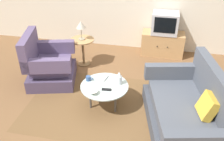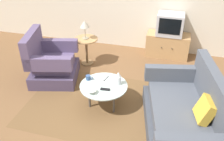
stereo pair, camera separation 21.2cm
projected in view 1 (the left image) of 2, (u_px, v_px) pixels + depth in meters
name	position (u px, v px, depth m)	size (l,w,h in m)	color
ground_plane	(108.00, 107.00, 4.10)	(16.00, 16.00, 0.00)	brown
area_rug	(105.00, 105.00, 4.14)	(2.59, 1.79, 0.00)	brown
armchair	(48.00, 66.00, 4.61)	(1.03, 1.05, 0.97)	#4B3E5C
couch	(187.00, 113.00, 3.52)	(1.26, 1.80, 0.97)	#3E424B
coffee_table	(104.00, 87.00, 3.94)	(0.78, 0.78, 0.41)	#B2C6C1
side_table	(83.00, 46.00, 5.10)	(0.49, 0.49, 0.59)	tan
tv_stand	(162.00, 44.00, 5.57)	(0.94, 0.44, 0.53)	tan
television	(165.00, 23.00, 5.31)	(0.56, 0.45, 0.46)	#B7B7BC
table_lamp	(81.00, 26.00, 4.85)	(0.19, 0.19, 0.39)	#9E937A
vase	(119.00, 78.00, 3.92)	(0.10, 0.10, 0.23)	white
mug	(89.00, 78.00, 4.03)	(0.12, 0.08, 0.08)	#335184
bowl	(93.00, 92.00, 3.73)	(0.15, 0.15, 0.06)	silver
tv_remote_dark	(107.00, 90.00, 3.82)	(0.15, 0.06, 0.02)	black
tv_remote_silver	(105.00, 78.00, 4.08)	(0.09, 0.18, 0.02)	#B2B2B7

